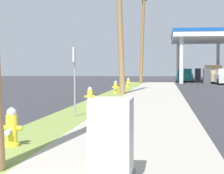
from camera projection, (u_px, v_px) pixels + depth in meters
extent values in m
cylinder|color=yellow|center=(12.00, 145.00, 7.86)|extent=(0.29, 0.29, 0.06)
cylinder|color=yellow|center=(12.00, 130.00, 7.85)|extent=(0.22, 0.22, 0.60)
sphere|color=#B2B2B7|center=(11.00, 113.00, 7.84)|extent=(0.19, 0.19, 0.19)
cylinder|color=#B2B2B7|center=(11.00, 109.00, 7.83)|extent=(0.06, 0.06, 0.05)
cylinder|color=yellow|center=(4.00, 128.00, 7.87)|extent=(0.10, 0.09, 0.09)
cylinder|color=yellow|center=(20.00, 128.00, 7.83)|extent=(0.10, 0.09, 0.09)
cylinder|color=#B2B2B7|center=(8.00, 132.00, 7.68)|extent=(0.11, 0.12, 0.11)
cylinder|color=yellow|center=(90.00, 105.00, 16.53)|extent=(0.29, 0.29, 0.06)
cylinder|color=yellow|center=(90.00, 98.00, 16.52)|extent=(0.22, 0.22, 0.60)
sphere|color=#B2B2B7|center=(90.00, 89.00, 16.51)|extent=(0.19, 0.19, 0.19)
cylinder|color=#B2B2B7|center=(90.00, 87.00, 16.50)|extent=(0.06, 0.06, 0.05)
cylinder|color=yellow|center=(86.00, 97.00, 16.54)|extent=(0.10, 0.09, 0.09)
cylinder|color=yellow|center=(94.00, 97.00, 16.50)|extent=(0.10, 0.09, 0.09)
cylinder|color=#B2B2B7|center=(89.00, 98.00, 16.35)|extent=(0.11, 0.12, 0.11)
cylinder|color=yellow|center=(116.00, 93.00, 24.75)|extent=(0.29, 0.29, 0.06)
cylinder|color=yellow|center=(116.00, 88.00, 24.74)|extent=(0.22, 0.22, 0.60)
sphere|color=#B2B2B7|center=(116.00, 82.00, 24.73)|extent=(0.19, 0.19, 0.19)
cylinder|color=#B2B2B7|center=(116.00, 81.00, 24.72)|extent=(0.06, 0.06, 0.05)
cylinder|color=yellow|center=(113.00, 87.00, 24.76)|extent=(0.10, 0.09, 0.09)
cylinder|color=yellow|center=(118.00, 87.00, 24.72)|extent=(0.10, 0.09, 0.09)
cylinder|color=#B2B2B7|center=(115.00, 88.00, 24.57)|extent=(0.11, 0.12, 0.11)
cylinder|color=yellow|center=(128.00, 87.00, 32.54)|extent=(0.29, 0.29, 0.06)
cylinder|color=yellow|center=(128.00, 83.00, 32.52)|extent=(0.22, 0.22, 0.60)
sphere|color=#B2B2B7|center=(128.00, 79.00, 32.51)|extent=(0.19, 0.19, 0.19)
cylinder|color=#B2B2B7|center=(128.00, 78.00, 32.50)|extent=(0.06, 0.06, 0.05)
cylinder|color=yellow|center=(126.00, 83.00, 32.54)|extent=(0.10, 0.09, 0.09)
cylinder|color=yellow|center=(130.00, 83.00, 32.50)|extent=(0.10, 0.09, 0.09)
cylinder|color=#B2B2B7|center=(128.00, 83.00, 32.35)|extent=(0.11, 0.12, 0.11)
cylinder|color=#937047|center=(119.00, 7.00, 23.72)|extent=(0.79, 0.79, 10.00)
cylinder|color=olive|center=(142.00, 38.00, 42.21)|extent=(0.66, 0.99, 9.16)
cube|color=#B7B7B2|center=(112.00, 140.00, 5.42)|extent=(0.53, 0.71, 1.09)
cylinder|color=gray|center=(75.00, 82.00, 12.66)|extent=(0.05, 0.05, 2.10)
cube|color=white|center=(75.00, 55.00, 12.62)|extent=(0.04, 0.36, 0.44)
cylinder|color=silver|center=(181.00, 60.00, 43.20)|extent=(0.44, 0.44, 4.89)
cylinder|color=silver|center=(178.00, 62.00, 55.11)|extent=(0.44, 0.44, 4.89)
cylinder|color=silver|center=(218.00, 62.00, 54.44)|extent=(0.44, 0.44, 4.89)
cube|color=white|center=(202.00, 38.00, 48.70)|extent=(7.02, 13.82, 0.50)
cube|color=#144C9E|center=(202.00, 35.00, 48.68)|extent=(7.12, 13.92, 0.36)
cube|color=#47474C|center=(207.00, 76.00, 42.94)|extent=(0.70, 1.10, 1.60)
cube|color=#47474C|center=(198.00, 74.00, 54.85)|extent=(0.70, 1.10, 1.60)
cylinder|color=black|center=(213.00, 81.00, 43.54)|extent=(0.24, 0.61, 0.60)
cylinder|color=black|center=(219.00, 82.00, 40.16)|extent=(0.24, 0.61, 0.60)
cube|color=#197075|center=(185.00, 77.00, 49.16)|extent=(2.02, 4.58, 0.85)
cube|color=#197075|center=(185.00, 71.00, 48.90)|extent=(1.69, 2.09, 0.56)
cylinder|color=black|center=(178.00, 79.00, 50.99)|extent=(0.25, 0.61, 0.60)
cylinder|color=black|center=(192.00, 79.00, 50.70)|extent=(0.25, 0.61, 0.60)
cylinder|color=black|center=(177.00, 80.00, 47.65)|extent=(0.25, 0.61, 0.60)
cylinder|color=black|center=(192.00, 80.00, 47.35)|extent=(0.25, 0.61, 0.60)
cube|color=tan|center=(213.00, 76.00, 45.42)|extent=(2.50, 5.56, 1.00)
cube|color=tan|center=(213.00, 68.00, 46.33)|extent=(2.03, 2.22, 0.76)
cube|color=tan|center=(213.00, 71.00, 44.24)|extent=(2.15, 3.08, 0.24)
cylinder|color=black|center=(204.00, 79.00, 47.74)|extent=(0.29, 0.78, 0.76)
cylinder|color=black|center=(221.00, 79.00, 47.32)|extent=(0.29, 0.78, 0.76)
cylinder|color=black|center=(204.00, 80.00, 43.55)|extent=(0.29, 0.78, 0.76)
cylinder|color=black|center=(223.00, 80.00, 43.13)|extent=(0.29, 0.78, 0.76)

